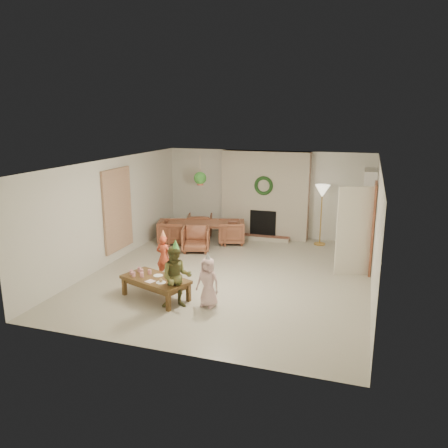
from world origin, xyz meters
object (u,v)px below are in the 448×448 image
at_px(dining_chair_left, 172,232).
at_px(child_pink, 208,282).
at_px(dining_table, 198,233).
at_px(dining_chair_right, 231,232).
at_px(child_red, 164,257).
at_px(dining_chair_near, 196,239).
at_px(coffee_table_top, 155,280).
at_px(child_plaid, 176,277).
at_px(dining_chair_far, 200,225).

relative_size(dining_chair_left, child_pink, 0.76).
xyz_separation_m(dining_table, dining_chair_right, (0.88, 0.27, 0.03)).
bearing_deg(child_pink, child_red, 153.24).
relative_size(dining_chair_right, child_red, 0.73).
height_order(dining_chair_right, child_pink, child_pink).
distance_m(dining_table, dining_chair_near, 0.74).
distance_m(dining_chair_right, child_red, 3.13).
distance_m(dining_table, coffee_table_top, 3.84).
bearing_deg(dining_table, coffee_table_top, -98.11).
xyz_separation_m(dining_chair_right, child_plaid, (0.28, -4.32, 0.26)).
bearing_deg(child_plaid, dining_chair_near, 82.66).
height_order(dining_chair_left, coffee_table_top, dining_chair_left).
height_order(dining_table, dining_chair_left, dining_chair_left).
bearing_deg(child_pink, dining_chair_right, 110.78).
relative_size(coffee_table_top, child_plaid, 1.14).
relative_size(dining_chair_right, coffee_table_top, 0.53).
distance_m(dining_table, child_pink, 4.19).
relative_size(child_red, child_pink, 1.04).
relative_size(dining_table, dining_chair_right, 2.34).
bearing_deg(dining_chair_right, child_pink, -5.84).
height_order(dining_chair_left, dining_chair_right, same).
xyz_separation_m(dining_chair_far, child_plaid, (1.38, -4.76, 0.26)).
bearing_deg(dining_chair_far, coffee_table_top, 83.20).
xyz_separation_m(dining_table, dining_chair_far, (-0.22, 0.71, 0.03)).
bearing_deg(dining_table, child_plaid, -91.06).
xyz_separation_m(dining_table, child_plaid, (1.16, -4.05, 0.29)).
distance_m(child_plaid, child_pink, 0.59).
bearing_deg(dining_table, child_pink, -83.14).
bearing_deg(dining_chair_far, dining_chair_near, 90.00).
xyz_separation_m(dining_chair_right, coffee_table_top, (-0.29, -4.07, 0.06)).
xyz_separation_m(dining_chair_near, child_pink, (1.48, -3.12, 0.15)).
bearing_deg(dining_chair_right, coffee_table_top, -21.09).
bearing_deg(coffee_table_top, dining_table, 118.47).
bearing_deg(dining_chair_left, child_pink, -163.38).
relative_size(dining_chair_far, child_plaid, 0.61).
distance_m(coffee_table_top, child_pink, 1.10).
relative_size(dining_chair_left, child_plaid, 0.61).
bearing_deg(dining_chair_right, child_red, -27.79).
bearing_deg(coffee_table_top, dining_chair_far, 119.78).
bearing_deg(coffee_table_top, child_pink, 17.96).
bearing_deg(child_pink, coffee_table_top, -171.99).
xyz_separation_m(dining_chair_left, child_pink, (2.40, -3.61, 0.15)).
xyz_separation_m(coffee_table_top, child_pink, (1.10, -0.03, 0.09)).
bearing_deg(dining_chair_far, dining_table, 90.00).
relative_size(coffee_table_top, child_red, 1.37).
bearing_deg(dining_chair_left, dining_chair_far, -45.00).
relative_size(dining_table, dining_chair_near, 2.34).
bearing_deg(dining_chair_far, child_plaid, 89.10).
height_order(dining_chair_near, dining_chair_far, same).
bearing_deg(coffee_table_top, child_plaid, -4.78).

